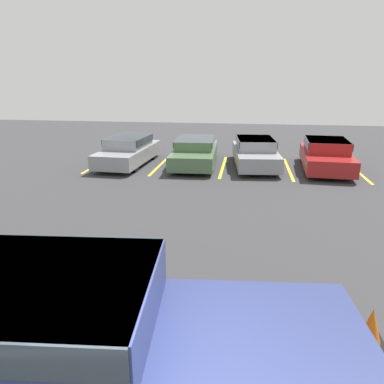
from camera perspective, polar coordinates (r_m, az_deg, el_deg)
stall_stripe_a at (r=17.73m, az=-13.70°, el=4.38°), size 0.12×4.19×0.01m
stall_stripe_b at (r=16.89m, az=-4.82°, el=4.18°), size 0.12×4.19×0.01m
stall_stripe_c at (r=16.48m, az=4.74°, el=3.87°), size 0.12×4.19×0.01m
stall_stripe_d at (r=16.55m, az=14.49°, el=3.43°), size 0.12×4.19×0.01m
stall_stripe_e at (r=17.08m, az=23.88°, el=2.92°), size 0.12×4.19×0.01m
pickup_truck at (r=4.44m, az=-16.00°, el=-22.71°), size 6.08×2.60×1.85m
parked_sedan_a at (r=17.02m, az=-9.63°, el=6.38°), size 1.93×4.52×1.25m
parked_sedan_b at (r=16.73m, az=0.49°, el=6.32°), size 1.98×4.77×1.17m
parked_sedan_c at (r=16.58m, az=9.59°, el=6.09°), size 2.12×4.50×1.24m
parked_sedan_d at (r=16.72m, az=19.73°, el=5.50°), size 2.10×4.46×1.28m
traffic_cone at (r=6.33m, az=25.60°, el=-18.09°), size 0.43×0.43×0.57m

